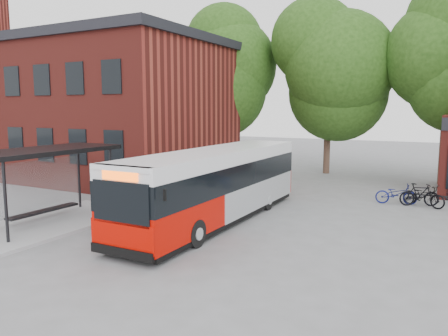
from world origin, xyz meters
The scene contains 10 objects.
ground centered at (0.00, 0.00, 0.00)m, with size 100.00×100.00×0.00m, color slate.
station_building centered at (-13.00, 9.00, 4.25)m, with size 18.40×10.40×8.50m, color maroon, non-canonical shape.
bus_shelter centered at (-4.50, -1.00, 1.45)m, with size 3.60×7.00×2.90m, color black, non-canonical shape.
tree_0 centered at (-6.00, 16.00, 5.50)m, with size 7.92×7.92×11.00m, color #1D3D10, non-canonical shape.
tree_1 centered at (1.00, 17.00, 5.20)m, with size 7.92×7.92×10.40m, color #1D3D10, non-canonical shape.
tree_2 centered at (8.00, 16.00, 5.50)m, with size 7.92×7.92×11.00m, color #1D3D10, non-canonical shape.
city_bus centered at (0.70, 2.46, 1.38)m, with size 2.32×10.89×2.77m, color #BF0900, non-canonical shape.
bicycle_0 centered at (6.41, 9.00, 0.47)m, with size 0.63×1.80×0.94m, color navy.
bicycle_1 centered at (7.37, 9.05, 0.51)m, with size 0.48×1.71×1.03m, color black.
bicycle_2 centered at (7.54, 9.00, 0.50)m, with size 0.66×1.90×1.00m, color black.
Camera 1 is at (8.79, -11.86, 4.31)m, focal length 35.00 mm.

